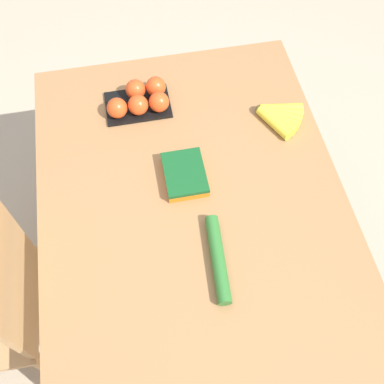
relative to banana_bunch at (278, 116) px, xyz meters
name	(u,v)px	position (x,y,z in m)	size (l,w,h in m)	color
ground_plane	(192,273)	(-0.26, 0.37, -0.74)	(12.00, 12.00, 0.00)	#B7A88E
dining_table	(192,209)	(-0.26, 0.37, -0.11)	(1.32, 1.00, 0.72)	#9E7044
banana_bunch	(278,116)	(0.00, 0.00, 0.00)	(0.16, 0.17, 0.04)	brown
tomato_pack	(141,99)	(0.15, 0.48, 0.02)	(0.16, 0.24, 0.08)	black
carrot_bag	(185,174)	(-0.18, 0.38, 0.00)	(0.18, 0.13, 0.04)	orange
cucumber_near	(218,259)	(-0.50, 0.33, 0.00)	(0.28, 0.06, 0.04)	#2D702D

